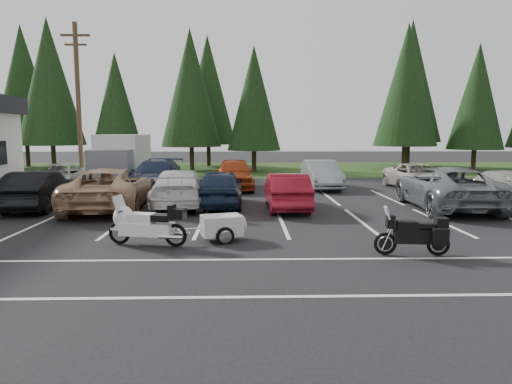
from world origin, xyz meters
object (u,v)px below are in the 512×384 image
object	(u,v)px
car_near_1	(38,190)
car_near_3	(179,188)
car_far_1	(156,176)
car_far_3	(321,175)
box_truck	(119,160)
car_near_7	(501,188)
car_near_2	(110,189)
car_near_6	(446,188)
cargo_trailer	(222,228)
car_near_5	(287,191)
car_far_4	(417,177)
utility_pole	(78,102)
car_near_4	(220,188)
adventure_motorcycle	(412,231)
car_far_0	(58,178)
touring_motorcycle	(147,221)
car_far_2	(234,174)

from	to	relation	value
car_near_1	car_near_3	size ratio (longest dim) A/B	0.88
car_far_1	car_far_3	bearing A→B (deg)	7.78
box_truck	car_near_7	distance (m)	19.59
box_truck	car_near_1	size ratio (longest dim) A/B	1.22
car_near_2	car_near_6	world-z (taller)	car_near_6
car_near_3	car_far_1	world-z (taller)	car_far_1
car_far_1	cargo_trailer	size ratio (longest dim) A/B	3.49
cargo_trailer	car_far_1	bearing A→B (deg)	93.68
box_truck	car_far_3	distance (m)	11.62
car_near_5	car_near_7	bearing A→B (deg)	-178.08
car_near_1	car_far_4	xyz separation A→B (m)	(17.37, 5.84, -0.07)
utility_pole	car_near_4	distance (m)	11.85
car_near_4	adventure_motorcycle	bearing A→B (deg)	123.77
car_far_0	car_far_4	bearing A→B (deg)	-2.44
car_far_0	touring_motorcycle	xyz separation A→B (m)	(7.03, -11.65, -0.02)
car_near_6	touring_motorcycle	size ratio (longest dim) A/B	2.45
car_near_1	car_far_3	world-z (taller)	car_far_3
car_near_5	cargo_trailer	xyz separation A→B (m)	(-2.31, -5.28, -0.35)
car_far_1	cargo_trailer	xyz separation A→B (m)	(3.92, -11.09, -0.44)
car_near_4	car_near_7	size ratio (longest dim) A/B	0.87
utility_pole	car_near_6	world-z (taller)	utility_pole
car_near_1	adventure_motorcycle	bearing A→B (deg)	144.38
car_near_5	car_far_4	bearing A→B (deg)	-141.91
utility_pole	adventure_motorcycle	xyz separation A→B (m)	(13.35, -15.20, -4.08)
touring_motorcycle	cargo_trailer	world-z (taller)	touring_motorcycle
car_near_5	car_near_7	xyz separation A→B (m)	(8.82, 0.46, 0.04)
car_near_2	touring_motorcycle	world-z (taller)	car_near_2
car_near_6	car_far_4	world-z (taller)	car_near_6
car_near_4	car_far_4	world-z (taller)	car_near_4
car_near_2	car_far_3	size ratio (longest dim) A/B	1.29
car_near_3	adventure_motorcycle	size ratio (longest dim) A/B	2.57
box_truck	car_far_3	world-z (taller)	box_truck
car_near_6	car_near_1	bearing A→B (deg)	1.84
box_truck	car_far_4	bearing A→B (deg)	-9.14
car_far_2	adventure_motorcycle	distance (m)	14.21
car_near_5	adventure_motorcycle	size ratio (longest dim) A/B	2.14
car_near_5	adventure_motorcycle	distance (m)	7.34
box_truck	car_far_1	xyz separation A→B (m)	(2.67, -2.97, -0.65)
car_near_7	cargo_trailer	distance (m)	12.52
car_near_1	car_near_5	size ratio (longest dim) A/B	1.06
car_far_2	car_far_1	bearing A→B (deg)	-172.87
car_near_1	adventure_motorcycle	xyz separation A→B (m)	(12.28, -7.22, -0.14)
utility_pole	touring_motorcycle	bearing A→B (deg)	-64.73
car_near_4	cargo_trailer	bearing A→B (deg)	93.40
cargo_trailer	car_near_2	bearing A→B (deg)	115.05
car_far_0	car_far_1	distance (m)	5.08
car_far_2	car_near_3	bearing A→B (deg)	-113.07
utility_pole	car_near_5	world-z (taller)	utility_pole
touring_motorcycle	car_far_3	bearing A→B (deg)	73.83
utility_pole	box_truck	size ratio (longest dim) A/B	1.61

